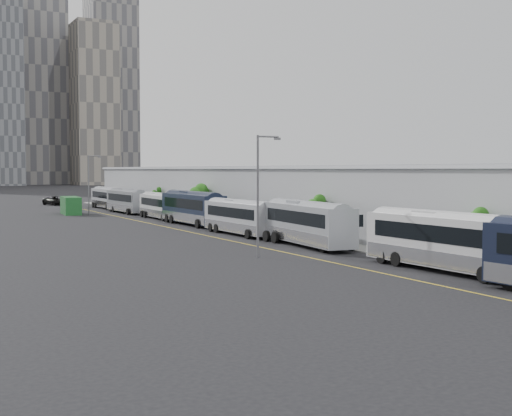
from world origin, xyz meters
TOP-DOWN VIEW (x-y plane):
  - sidewalk at (9.00, 55.00)m, footprint 10.00×170.00m
  - lane_line at (-1.50, 55.00)m, footprint 0.12×160.00m
  - depot at (12.99, 55.00)m, footprint 12.45×160.40m
  - bus_2 at (2.74, 32.03)m, footprint 3.13×13.66m
  - bus_3 at (2.56, 49.66)m, footprint 3.97×13.79m
  - bus_4 at (1.98, 62.31)m, footprint 2.78×12.45m
  - bus_5 at (2.45, 76.63)m, footprint 3.10×14.02m
  - bus_6 at (2.51, 88.61)m, footprint 2.79×12.20m
  - bus_7 at (2.09, 103.11)m, footprint 3.00×12.87m
  - bus_8 at (2.68, 116.97)m, footprint 2.83×12.68m
  - tree_1 at (5.98, 32.94)m, footprint 1.64×1.64m
  - tree_2 at (5.93, 53.82)m, footprint 1.74×1.74m
  - tree_3 at (5.46, 82.12)m, footprint 2.48×2.48m
  - tree_4 at (6.27, 101.25)m, footprint 1.06×1.06m
  - street_lamp_near at (-4.78, 44.48)m, footprint 2.04×0.22m
  - street_lamp_far at (-3.98, 101.73)m, footprint 2.04×0.22m
  - shipping_container at (-6.34, 104.12)m, footprint 2.90×6.87m
  - suv at (-2.92, 132.82)m, footprint 4.49×6.71m

SIDE VIEW (x-z plane):
  - lane_line at x=-1.50m, z-range 0.00..0.02m
  - sidewalk at x=9.00m, z-range 0.00..0.12m
  - suv at x=-2.92m, z-range 0.00..1.71m
  - shipping_container at x=-6.34m, z-range 0.00..2.65m
  - bus_6 at x=2.51m, z-range -0.28..3.27m
  - bus_4 at x=1.98m, z-range -0.28..3.34m
  - bus_8 at x=2.68m, z-range -0.29..3.41m
  - bus_7 at x=2.09m, z-range -0.29..3.45m
  - bus_2 at x=2.74m, z-range -0.31..3.66m
  - bus_3 at x=2.56m, z-range -0.31..3.67m
  - bus_5 at x=2.45m, z-range -0.32..3.77m
  - tree_4 at x=6.27m, z-range 1.12..4.64m
  - tree_1 at x=5.98m, z-range 1.06..4.88m
  - tree_2 at x=5.93m, z-range 1.14..5.21m
  - depot at x=12.99m, z-range -0.09..7.11m
  - tree_3 at x=5.46m, z-range 1.16..6.00m
  - street_lamp_far at x=-3.98m, z-range 0.69..9.57m
  - street_lamp_near at x=-4.78m, z-range 0.70..10.12m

